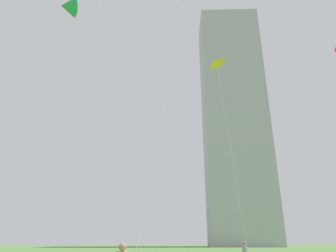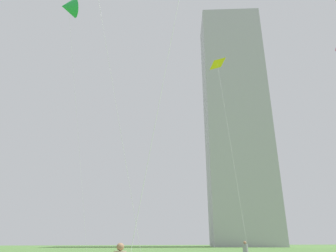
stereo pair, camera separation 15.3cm
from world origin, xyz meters
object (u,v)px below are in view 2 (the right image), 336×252
person_standing_1 (246,251)px  distant_highrise_0 (236,120)px  kite_flying_0 (217,65)px  kite_flying_1 (69,7)px

person_standing_1 → distant_highrise_0: size_ratio=0.02×
person_standing_1 → kite_flying_0: 18.38m
person_standing_1 → distant_highrise_0: (35.09, 74.34, 43.82)m
kite_flying_1 → distant_highrise_0: bearing=52.5°
person_standing_1 → kite_flying_1: bearing=72.0°
person_standing_1 → kite_flying_0: bearing=50.5°
kite_flying_1 → person_standing_1: bearing=-17.3°
distant_highrise_0 → kite_flying_1: bearing=-113.2°
kite_flying_0 → person_standing_1: bearing=-38.8°
person_standing_1 → kite_flying_1: 32.79m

